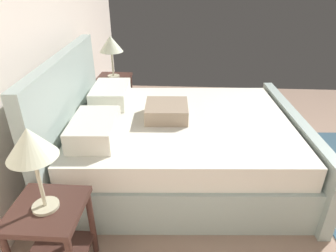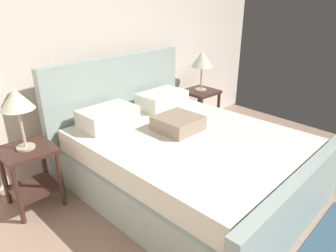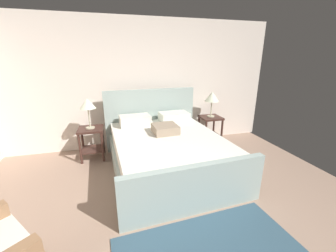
{
  "view_description": "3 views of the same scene",
  "coord_description": "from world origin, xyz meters",
  "px_view_note": "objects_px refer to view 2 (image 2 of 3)",
  "views": [
    {
      "loc": [
        -2.38,
        1.69,
        1.88
      ],
      "look_at": [
        0.14,
        1.85,
        0.55
      ],
      "focal_mm": 31.69,
      "sensor_mm": 36.0,
      "label": 1
    },
    {
      "loc": [
        -1.78,
        -0.12,
        1.86
      ],
      "look_at": [
        0.05,
        1.87,
        0.7
      ],
      "focal_mm": 32.82,
      "sensor_mm": 36.0,
      "label": 2
    },
    {
      "loc": [
        -0.64,
        -1.35,
        1.82
      ],
      "look_at": [
        0.19,
        1.71,
        0.79
      ],
      "focal_mm": 22.31,
      "sensor_mm": 36.0,
      "label": 3
    }
  ],
  "objects_px": {
    "bed": "(183,157)",
    "table_lamp_right": "(202,60)",
    "nightstand_right": "(200,103)",
    "table_lamp_left": "(16,101)",
    "nightstand_left": "(30,167)"
  },
  "relations": [
    {
      "from": "bed",
      "to": "table_lamp_right",
      "type": "height_order",
      "value": "bed"
    },
    {
      "from": "nightstand_right",
      "to": "table_lamp_left",
      "type": "height_order",
      "value": "table_lamp_left"
    },
    {
      "from": "nightstand_right",
      "to": "table_lamp_right",
      "type": "height_order",
      "value": "table_lamp_right"
    },
    {
      "from": "nightstand_right",
      "to": "table_lamp_left",
      "type": "distance_m",
      "value": 2.57
    },
    {
      "from": "bed",
      "to": "nightstand_right",
      "type": "height_order",
      "value": "bed"
    },
    {
      "from": "nightstand_right",
      "to": "table_lamp_left",
      "type": "xyz_separation_m",
      "value": [
        -2.49,
        -0.15,
        0.64
      ]
    },
    {
      "from": "nightstand_right",
      "to": "nightstand_left",
      "type": "relative_size",
      "value": 1.0
    },
    {
      "from": "bed",
      "to": "nightstand_left",
      "type": "bearing_deg",
      "value": 149.01
    },
    {
      "from": "table_lamp_right",
      "to": "nightstand_left",
      "type": "bearing_deg",
      "value": -176.6
    },
    {
      "from": "bed",
      "to": "nightstand_left",
      "type": "distance_m",
      "value": 1.45
    },
    {
      "from": "table_lamp_right",
      "to": "nightstand_right",
      "type": "bearing_deg",
      "value": -90.0
    },
    {
      "from": "nightstand_left",
      "to": "table_lamp_left",
      "type": "height_order",
      "value": "table_lamp_left"
    },
    {
      "from": "table_lamp_right",
      "to": "table_lamp_left",
      "type": "xyz_separation_m",
      "value": [
        -2.49,
        -0.15,
        0.01
      ]
    },
    {
      "from": "bed",
      "to": "nightstand_right",
      "type": "bearing_deg",
      "value": 35.57
    },
    {
      "from": "bed",
      "to": "nightstand_left",
      "type": "xyz_separation_m",
      "value": [
        -1.24,
        0.74,
        0.06
      ]
    }
  ]
}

